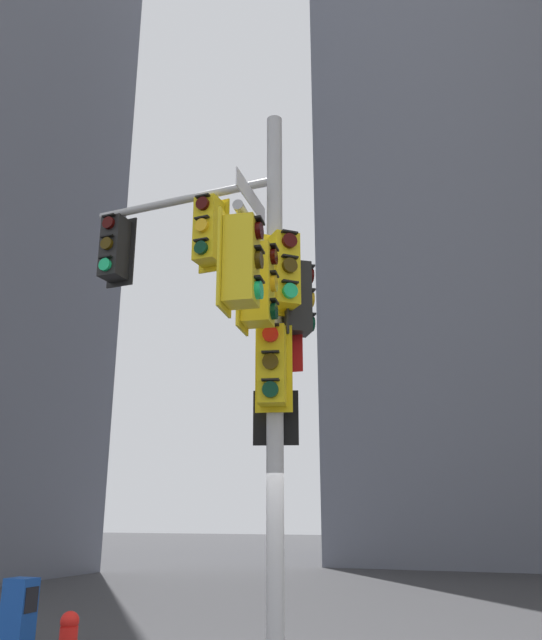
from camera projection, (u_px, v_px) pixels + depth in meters
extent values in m
cube|color=slate|center=(448.00, 105.00, 35.79)|extent=(12.31, 12.31, 48.27)
cylinder|color=#B2B2B5|center=(275.00, 370.00, 8.31)|extent=(0.22, 0.22, 7.63)
cylinder|color=#B2B2B5|center=(183.00, 200.00, 9.69)|extent=(3.02, 0.23, 0.12)
cylinder|color=#B2B2B5|center=(258.00, 239.00, 7.85)|extent=(0.38, 1.90, 0.12)
cube|color=yellow|center=(214.00, 236.00, 9.51)|extent=(0.48, 0.05, 1.14)
cube|color=yellow|center=(208.00, 231.00, 9.34)|extent=(0.35, 0.35, 1.00)
cylinder|color=#360605|center=(203.00, 204.00, 9.27)|extent=(0.20, 0.07, 0.20)
cube|color=black|center=(203.00, 196.00, 9.30)|extent=(0.22, 0.08, 0.02)
cylinder|color=yellow|center=(202.00, 225.00, 9.17)|extent=(0.20, 0.07, 0.20)
cube|color=black|center=(202.00, 218.00, 9.20)|extent=(0.22, 0.08, 0.02)
cylinder|color=#06311C|center=(201.00, 248.00, 9.06)|extent=(0.20, 0.07, 0.20)
cube|color=black|center=(201.00, 240.00, 9.09)|extent=(0.22, 0.08, 0.02)
cube|color=black|center=(122.00, 253.00, 10.12)|extent=(0.48, 0.05, 1.14)
cube|color=black|center=(115.00, 248.00, 9.96)|extent=(0.35, 0.35, 1.00)
cylinder|color=#360605|center=(108.00, 223.00, 9.88)|extent=(0.20, 0.07, 0.20)
cube|color=black|center=(109.00, 216.00, 9.91)|extent=(0.22, 0.08, 0.02)
cylinder|color=#3C2C06|center=(107.00, 244.00, 9.78)|extent=(0.20, 0.07, 0.20)
cube|color=black|center=(107.00, 236.00, 9.81)|extent=(0.22, 0.08, 0.02)
cylinder|color=#19C672|center=(105.00, 265.00, 9.68)|extent=(0.20, 0.07, 0.20)
cube|color=black|center=(105.00, 257.00, 9.71)|extent=(0.22, 0.08, 0.02)
cube|color=yellow|center=(243.00, 286.00, 7.72)|extent=(0.10, 0.48, 1.14)
cube|color=yellow|center=(258.00, 285.00, 7.68)|extent=(0.38, 0.38, 1.00)
cylinder|color=#360605|center=(274.00, 257.00, 7.74)|extent=(0.09, 0.21, 0.20)
cube|color=black|center=(274.00, 248.00, 7.77)|extent=(0.10, 0.23, 0.02)
cylinder|color=yellow|center=(274.00, 284.00, 7.63)|extent=(0.09, 0.21, 0.20)
cube|color=black|center=(275.00, 274.00, 7.67)|extent=(0.10, 0.23, 0.02)
cylinder|color=#06311C|center=(274.00, 311.00, 7.53)|extent=(0.09, 0.21, 0.20)
cube|color=black|center=(275.00, 302.00, 7.56)|extent=(0.10, 0.23, 0.02)
cube|color=yellow|center=(225.00, 263.00, 7.01)|extent=(0.10, 0.48, 1.14)
cube|color=yellow|center=(241.00, 261.00, 6.97)|extent=(0.38, 0.38, 1.00)
cylinder|color=#360605|center=(259.00, 231.00, 7.03)|extent=(0.09, 0.21, 0.20)
cube|color=black|center=(260.00, 221.00, 7.06)|extent=(0.10, 0.23, 0.02)
cylinder|color=#3C2C06|center=(259.00, 260.00, 6.93)|extent=(0.09, 0.21, 0.20)
cube|color=black|center=(260.00, 250.00, 6.96)|extent=(0.10, 0.23, 0.02)
cylinder|color=#19C672|center=(259.00, 290.00, 6.82)|extent=(0.09, 0.21, 0.20)
cube|color=black|center=(259.00, 280.00, 6.86)|extent=(0.10, 0.23, 0.02)
cube|color=yellow|center=(274.00, 368.00, 8.19)|extent=(0.47, 0.15, 1.14)
cube|color=yellow|center=(272.00, 365.00, 8.01)|extent=(0.41, 0.41, 1.00)
cylinder|color=red|center=(270.00, 334.00, 7.93)|extent=(0.21, 0.11, 0.20)
cube|color=black|center=(270.00, 325.00, 7.96)|extent=(0.23, 0.12, 0.02)
cylinder|color=#3C2C06|center=(270.00, 361.00, 7.82)|extent=(0.21, 0.11, 0.20)
cube|color=black|center=(270.00, 352.00, 7.85)|extent=(0.23, 0.12, 0.02)
cylinder|color=#06311C|center=(270.00, 390.00, 7.72)|extent=(0.21, 0.11, 0.20)
cube|color=black|center=(270.00, 380.00, 7.75)|extent=(0.23, 0.12, 0.02)
cube|color=yellow|center=(278.00, 275.00, 8.58)|extent=(0.37, 0.35, 1.14)
cube|color=yellow|center=(284.00, 271.00, 8.41)|extent=(0.48, 0.48, 1.00)
cylinder|color=#360605|center=(290.00, 241.00, 8.34)|extent=(0.19, 0.18, 0.20)
cube|color=black|center=(290.00, 232.00, 8.37)|extent=(0.21, 0.20, 0.02)
cylinder|color=#3C2C06|center=(290.00, 265.00, 8.24)|extent=(0.19, 0.18, 0.20)
cube|color=black|center=(290.00, 257.00, 8.27)|extent=(0.21, 0.20, 0.02)
cylinder|color=#19C672|center=(290.00, 291.00, 8.13)|extent=(0.19, 0.18, 0.20)
cube|color=black|center=(290.00, 282.00, 8.16)|extent=(0.21, 0.20, 0.02)
cube|color=black|center=(283.00, 298.00, 8.64)|extent=(0.30, 0.41, 1.14)
cube|color=black|center=(297.00, 299.00, 8.68)|extent=(0.47, 0.47, 1.00)
cylinder|color=#360605|center=(310.00, 276.00, 8.83)|extent=(0.16, 0.20, 0.20)
cube|color=black|center=(311.00, 268.00, 8.86)|extent=(0.18, 0.22, 0.02)
cylinder|color=yellow|center=(311.00, 300.00, 8.72)|extent=(0.16, 0.20, 0.20)
cube|color=black|center=(311.00, 292.00, 8.76)|extent=(0.18, 0.22, 0.02)
cylinder|color=#06311C|center=(311.00, 324.00, 8.62)|extent=(0.16, 0.20, 0.20)
cube|color=black|center=(311.00, 316.00, 8.66)|extent=(0.18, 0.22, 0.02)
cube|color=white|center=(251.00, 198.00, 9.16)|extent=(0.11, 1.30, 0.28)
cube|color=#19479E|center=(251.00, 198.00, 9.16)|extent=(0.11, 1.26, 0.24)
cube|color=red|center=(280.00, 344.00, 8.63)|extent=(0.64, 0.04, 0.80)
cube|color=white|center=(280.00, 344.00, 8.63)|extent=(0.60, 0.03, 0.76)
cube|color=black|center=(276.00, 418.00, 8.35)|extent=(0.58, 0.19, 0.72)
cube|color=white|center=(276.00, 418.00, 8.35)|extent=(0.54, 0.18, 0.68)
sphere|color=red|center=(70.00, 621.00, 7.82)|extent=(0.23, 0.23, 0.23)
cube|color=#194CB2|center=(18.00, 614.00, 9.95)|extent=(0.44, 0.36, 1.05)
cube|color=black|center=(32.00, 600.00, 9.93)|extent=(0.01, 0.29, 0.38)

